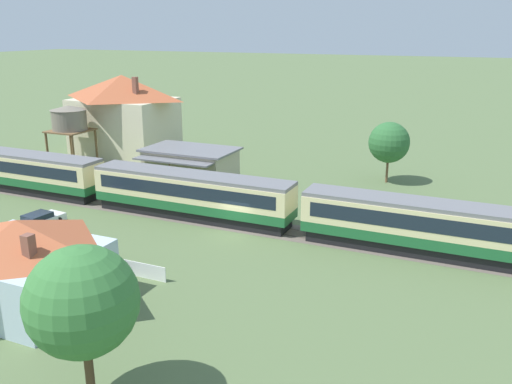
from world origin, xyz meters
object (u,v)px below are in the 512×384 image
at_px(cottage_terracotta_roof_2, 20,260).
at_px(passenger_train, 194,193).
at_px(station_building, 191,166).
at_px(station_house_terracotta_roof, 124,115).
at_px(yard_tree_2, 82,302).
at_px(yard_tree_0, 389,142).
at_px(water_tower, 69,119).
at_px(parked_car_white, 39,220).

bearing_deg(cottage_terracotta_roof_2, passenger_train, 84.37).
bearing_deg(station_building, cottage_terracotta_roof_2, -81.44).
relative_size(passenger_train, station_house_terracotta_roof, 4.57).
height_order(cottage_terracotta_roof_2, yard_tree_2, yard_tree_2).
bearing_deg(yard_tree_0, yard_tree_2, -96.69).
relative_size(station_building, yard_tree_2, 1.29).
bearing_deg(cottage_terracotta_roof_2, yard_tree_0, 67.39).
relative_size(station_building, cottage_terracotta_roof_2, 1.01).
relative_size(water_tower, cottage_terracotta_roof_2, 0.76).
bearing_deg(parked_car_white, yard_tree_0, -37.60).
relative_size(water_tower, parked_car_white, 1.67).
bearing_deg(station_house_terracotta_roof, cottage_terracotta_roof_2, -61.87).
relative_size(station_house_terracotta_roof, water_tower, 1.76).
height_order(water_tower, cottage_terracotta_roof_2, water_tower).
distance_m(passenger_train, water_tower, 25.21).
bearing_deg(yard_tree_2, station_building, 113.41).
bearing_deg(water_tower, yard_tree_0, 12.49).
bearing_deg(station_house_terracotta_roof, station_building, -29.71).
height_order(water_tower, yard_tree_0, water_tower).
height_order(parked_car_white, yard_tree_2, yard_tree_2).
distance_m(station_house_terracotta_roof, yard_tree_2, 49.64).
relative_size(station_building, water_tower, 1.32).
xyz_separation_m(station_building, water_tower, (-17.08, 1.21, 3.67)).
height_order(passenger_train, water_tower, water_tower).
xyz_separation_m(passenger_train, station_building, (-5.70, 9.04, -0.24)).
height_order(station_building, parked_car_white, station_building).
bearing_deg(station_building, yard_tree_2, -66.59).
height_order(passenger_train, parked_car_white, passenger_train).
relative_size(water_tower, yard_tree_2, 0.97).
distance_m(station_building, water_tower, 17.51).
relative_size(yard_tree_0, yard_tree_2, 0.88).
relative_size(parked_car_white, yard_tree_0, 0.67).
bearing_deg(station_building, parked_car_white, -107.00).
distance_m(station_house_terracotta_roof, parked_car_white, 26.93).
bearing_deg(yard_tree_0, station_house_terracotta_roof, -178.61).
xyz_separation_m(passenger_train, parked_car_white, (-10.70, -7.32, -1.63)).
distance_m(station_house_terracotta_roof, yard_tree_0, 33.47).
bearing_deg(station_house_terracotta_roof, passenger_train, -40.54).
distance_m(parked_car_white, yard_tree_0, 35.11).
height_order(station_house_terracotta_roof, water_tower, station_house_terracotta_roof).
relative_size(station_building, parked_car_white, 2.21).
relative_size(passenger_train, yard_tree_0, 8.94).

